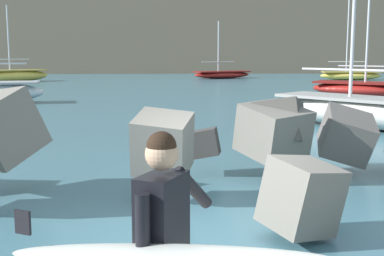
{
  "coord_description": "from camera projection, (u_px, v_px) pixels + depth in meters",
  "views": [
    {
      "loc": [
        -0.68,
        -6.9,
        2.5
      ],
      "look_at": [
        -0.37,
        0.5,
        1.4
      ],
      "focal_mm": 47.75,
      "sensor_mm": 36.0,
      "label": 1
    }
  ],
  "objects": [
    {
      "name": "boat_near_centre",
      "position": [
        222.0,
        74.0,
        49.75
      ],
      "size": [
        6.2,
        4.01,
        5.49
      ],
      "color": "maroon",
      "rests_on": "ground"
    },
    {
      "name": "boat_near_right",
      "position": [
        350.0,
        75.0,
        46.79
      ],
      "size": [
        5.63,
        1.99,
        7.32
      ],
      "color": "#EAC64C",
      "rests_on": "ground"
    },
    {
      "name": "headland_bluff",
      "position": [
        140.0,
        12.0,
        75.2
      ],
      "size": [
        111.38,
        32.94,
        16.69
      ],
      "color": "#756651",
      "rests_on": "ground"
    },
    {
      "name": "mooring_buoy_middle",
      "position": [
        363.0,
        92.0,
        29.7
      ],
      "size": [
        0.44,
        0.44,
        0.44
      ],
      "color": "yellow",
      "rests_on": "ground"
    },
    {
      "name": "surfer_with_board",
      "position": [
        159.0,
        251.0,
        3.16
      ],
      "size": [
        2.03,
        1.53,
        1.78
      ],
      "color": "black",
      "rests_on": "walkway_path"
    },
    {
      "name": "boat_near_left",
      "position": [
        358.0,
        88.0,
        29.24
      ],
      "size": [
        5.52,
        4.63,
        5.8
      ],
      "color": "maroon",
      "rests_on": "ground"
    },
    {
      "name": "breakwater_jetty",
      "position": [
        237.0,
        138.0,
        8.63
      ],
      "size": [
        30.56,
        6.78,
        2.59
      ],
      "color": "#605B56",
      "rests_on": "ground"
    },
    {
      "name": "boat_far_left",
      "position": [
        363.0,
        111.0,
        16.99
      ],
      "size": [
        5.76,
        6.08,
        7.98
      ],
      "color": "beige",
      "rests_on": "ground"
    },
    {
      "name": "boat_mid_left",
      "position": [
        15.0,
        75.0,
        43.76
      ],
      "size": [
        5.59,
        4.61,
        6.44
      ],
      "color": "#EAC64C",
      "rests_on": "ground"
    },
    {
      "name": "ground_plane",
      "position": [
        220.0,
        231.0,
        7.22
      ],
      "size": [
        400.0,
        400.0,
        0.0
      ],
      "primitive_type": "plane",
      "color": "#42707F"
    }
  ]
}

